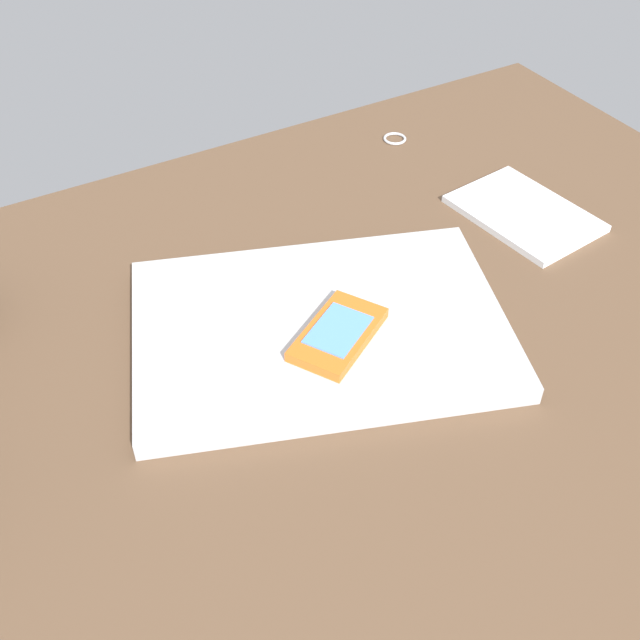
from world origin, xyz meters
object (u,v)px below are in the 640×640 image
object	(u,v)px
cell_phone_on_laptop	(338,334)
key_ring	(395,139)
notepad	(524,213)
laptop_closed	(320,328)

from	to	relation	value
cell_phone_on_laptop	key_ring	xyz separation A→B (cm)	(-26.58, -30.03, -2.32)
cell_phone_on_laptop	notepad	world-z (taller)	cell_phone_on_laptop
laptop_closed	cell_phone_on_laptop	size ratio (longest dim) A/B	3.09
notepad	key_ring	bearing A→B (deg)	-88.17
notepad	laptop_closed	bearing A→B (deg)	3.69
cell_phone_on_laptop	key_ring	distance (cm)	40.17
cell_phone_on_laptop	key_ring	bearing A→B (deg)	-131.51
laptop_closed	cell_phone_on_laptop	world-z (taller)	cell_phone_on_laptop
laptop_closed	notepad	distance (cm)	30.52
cell_phone_on_laptop	key_ring	size ratio (longest dim) A/B	3.74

